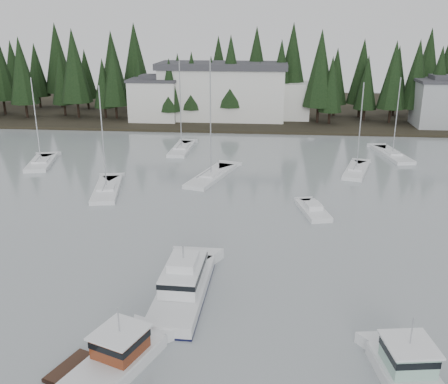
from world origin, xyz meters
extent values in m
cube|color=black|center=(0.00, 97.00, 0.00)|extent=(240.00, 54.00, 1.00)
cube|color=silver|center=(-18.00, 79.00, 4.25)|extent=(9.00, 7.00, 7.50)
cube|color=#38383D|center=(-18.00, 79.00, 8.25)|extent=(9.54, 7.42, 0.50)
cube|color=#38383D|center=(-18.00, 79.00, 8.85)|extent=(4.95, 3.85, 0.80)
cube|color=#999EA0|center=(36.00, 78.00, 4.50)|extent=(10.00, 8.00, 8.00)
cube|color=#38383D|center=(36.00, 78.00, 8.75)|extent=(10.60, 8.48, 0.50)
cube|color=#38383D|center=(36.00, 78.00, 9.35)|extent=(5.50, 4.40, 0.80)
cube|color=silver|center=(-5.00, 82.00, 5.50)|extent=(24.00, 10.00, 10.00)
cube|color=#38383D|center=(-5.00, 82.00, 10.80)|extent=(25.00, 11.00, 1.20)
cube|color=silver|center=(7.00, 84.00, 4.00)|extent=(10.00, 8.00, 7.00)
cube|color=silver|center=(-4.00, 4.86, 0.09)|extent=(5.72, 8.97, 1.23)
cube|color=silver|center=(-4.00, 4.86, 0.76)|extent=(5.61, 8.79, 0.11)
cube|color=#532110|center=(-3.39, 6.44, 1.42)|extent=(3.09, 3.22, 1.32)
cube|color=white|center=(-3.39, 6.44, 2.13)|extent=(3.48, 3.64, 0.11)
cube|color=black|center=(-3.39, 6.44, 1.68)|extent=(3.16, 3.28, 0.38)
cylinder|color=#A5A8AD|center=(-3.39, 6.44, 2.93)|extent=(0.08, 0.08, 1.51)
cube|color=black|center=(-6.21, 5.71, -0.05)|extent=(2.15, 3.23, 0.52)
cube|color=silver|center=(-1.18, 14.04, 0.14)|extent=(3.41, 10.28, 1.48)
cube|color=black|center=(-1.18, 14.04, 0.03)|extent=(3.45, 10.33, 0.20)
cube|color=white|center=(-1.16, 14.55, 1.58)|extent=(2.72, 5.37, 1.35)
cube|color=black|center=(-1.16, 14.55, 1.90)|extent=(2.79, 5.42, 0.37)
cube|color=white|center=(-1.16, 14.55, 2.55)|extent=(1.96, 2.70, 0.60)
cylinder|color=#A5A8AD|center=(-1.16, 14.55, 3.29)|extent=(0.10, 0.10, 1.02)
cube|color=#8DB9A7|center=(12.44, 6.60, 1.52)|extent=(2.67, 2.76, 1.42)
cube|color=white|center=(12.44, 6.60, 2.28)|extent=(3.01, 3.13, 0.12)
cube|color=black|center=(12.44, 6.60, 1.80)|extent=(2.74, 2.81, 0.41)
cylinder|color=#A5A8AD|center=(12.44, 6.60, 3.14)|extent=(0.08, 0.08, 1.62)
cube|color=silver|center=(16.02, 47.38, -0.03)|extent=(4.78, 9.06, 1.05)
cube|color=white|center=(16.02, 47.38, 0.62)|extent=(2.48, 3.33, 0.30)
cylinder|color=#A5A8AD|center=(16.02, 47.38, 6.05)|extent=(0.14, 0.14, 11.09)
cube|color=silver|center=(-2.65, 43.03, -0.03)|extent=(5.73, 11.18, 1.05)
cube|color=white|center=(-2.65, 43.03, 0.62)|extent=(2.92, 4.08, 0.30)
cylinder|color=#A5A8AD|center=(-2.65, 43.03, 7.49)|extent=(0.14, 0.14, 13.99)
cube|color=silver|center=(-26.78, 46.99, -0.03)|extent=(4.74, 8.82, 1.05)
cube|color=white|center=(-26.78, 46.99, 0.62)|extent=(2.63, 3.24, 0.30)
cylinder|color=#A5A8AD|center=(-26.78, 46.99, 6.15)|extent=(0.14, 0.14, 11.30)
cube|color=silver|center=(-14.04, 36.51, -0.03)|extent=(4.58, 9.88, 1.05)
cube|color=white|center=(-14.04, 36.51, 0.62)|extent=(2.51, 3.56, 0.30)
cylinder|color=#A5A8AD|center=(-14.04, 36.51, 6.31)|extent=(0.14, 0.14, 11.62)
cube|color=silver|center=(-8.87, 56.87, -0.03)|extent=(2.85, 9.55, 1.05)
cube|color=white|center=(-8.87, 56.87, 0.62)|extent=(1.93, 3.26, 0.30)
cylinder|color=#A5A8AD|center=(-8.87, 56.87, 6.96)|extent=(0.14, 0.14, 12.91)
cube|color=silver|center=(22.59, 56.32, -0.03)|extent=(4.43, 10.45, 1.05)
cube|color=white|center=(22.59, 56.32, 0.62)|extent=(2.46, 3.72, 0.30)
cylinder|color=#A5A8AD|center=(22.59, 56.32, 5.93)|extent=(0.14, 0.14, 10.86)
cube|color=silver|center=(9.30, 31.87, 0.05)|extent=(3.50, 6.34, 0.90)
cube|color=white|center=(9.30, 31.87, 0.75)|extent=(1.89, 2.21, 0.55)
sphere|color=black|center=(12.59, 7.37, 0.00)|extent=(0.37, 0.37, 0.37)
camera|label=1|loc=(4.71, -16.79, 18.48)|focal=40.00mm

